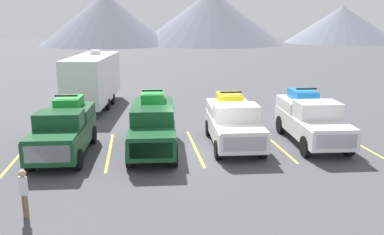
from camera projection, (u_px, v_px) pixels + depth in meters
The scene contains 13 objects.
ground_plane at pixel (198, 154), 17.96m from camera, with size 240.00×240.00×0.00m, color #47474C.
pickup_truck_a at pixel (64, 129), 17.72m from camera, with size 2.39×5.39×2.52m.
pickup_truck_b at pixel (153, 124), 18.30m from camera, with size 2.37×5.76×2.64m.
pickup_truck_c at pixel (233, 122), 19.14m from camera, with size 2.49×5.41×2.42m.
pickup_truck_d at pixel (311, 118), 19.52m from camera, with size 2.46×5.73×2.52m.
lot_stripe_a at pixel (19, 155), 17.87m from camera, with size 0.12×5.50×0.01m, color gold.
lot_stripe_b at pixel (110, 151), 18.39m from camera, with size 0.12×5.50×0.01m, color gold.
lot_stripe_c at pixel (195, 147), 18.91m from camera, with size 0.12×5.50×0.01m, color gold.
lot_stripe_d at pixel (276, 144), 19.43m from camera, with size 0.12×5.50×0.01m, color gold.
lot_stripe_e at pixel (352, 141), 19.94m from camera, with size 0.12×5.50×0.01m, color gold.
camper_trailer_a at pixel (93, 78), 27.28m from camera, with size 3.26×9.21×3.76m.
person_b at pixel (24, 191), 11.95m from camera, with size 0.28×0.29×1.54m.
mountain_ridge at pixel (146, 19), 97.23m from camera, with size 132.46×35.64×13.91m.
Camera 1 is at (-2.60, -16.89, 5.76)m, focal length 38.11 mm.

